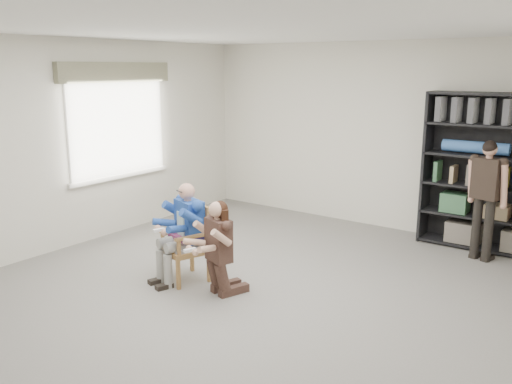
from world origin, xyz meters
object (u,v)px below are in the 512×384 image
Objects in this scene: kneeling_woman at (217,249)px; bookshelf at (493,174)px; seated_man at (184,232)px; armchair at (185,243)px; standing_man at (485,201)px.

bookshelf is at bearing 77.95° from kneeling_woman.
bookshelf is (2.56, 3.16, 0.47)m from seated_man.
armchair is 0.84× the size of kneeling_woman.
standing_man is at bearing -86.08° from bookshelf.
kneeling_woman is 0.68× the size of standing_man.
armchair is 4.11m from bookshelf.
seated_man is at bearing -129.07° from bookshelf.
armchair is at bearing 0.00° from seated_man.
standing_man is (2.01, 2.84, 0.25)m from kneeling_woman.
seated_man is 0.59m from kneeling_woman.
standing_man is at bearing 65.50° from seated_man.
standing_man is at bearing 65.50° from armchair.
seated_man is at bearing -172.55° from kneeling_woman.
seated_man is 1.09× the size of kneeling_woman.
armchair is at bearing -129.07° from bookshelf.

